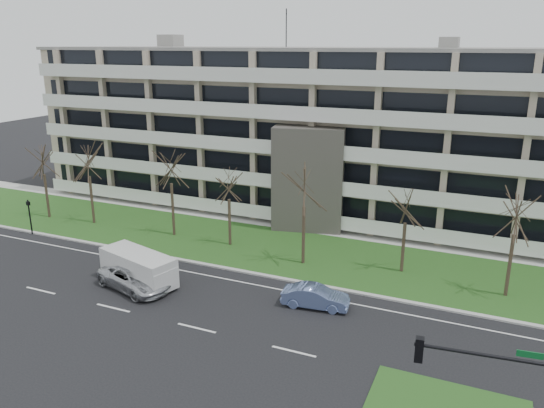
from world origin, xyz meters
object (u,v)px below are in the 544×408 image
at_px(blue_sedan, 315,297).
at_px(white_van, 139,266).
at_px(traffic_signal, 506,401).
at_px(silver_pickup, 134,278).
at_px(pedestrian_signal, 29,212).

relative_size(blue_sedan, white_van, 0.68).
bearing_deg(white_van, traffic_signal, -6.18).
xyz_separation_m(silver_pickup, blue_sedan, (11.82, 2.45, -0.08)).
bearing_deg(pedestrian_signal, blue_sedan, 6.01).
bearing_deg(traffic_signal, silver_pickup, 153.65).
bearing_deg(blue_sedan, silver_pickup, 94.11).
bearing_deg(blue_sedan, traffic_signal, -142.52).
bearing_deg(pedestrian_signal, traffic_signal, -7.92).
relative_size(silver_pickup, traffic_signal, 0.95).
relative_size(blue_sedan, traffic_signal, 0.71).
relative_size(silver_pickup, pedestrian_signal, 1.81).
height_order(silver_pickup, pedestrian_signal, pedestrian_signal).
bearing_deg(blue_sedan, pedestrian_signal, 76.77).
bearing_deg(white_van, silver_pickup, -64.60).
relative_size(white_van, traffic_signal, 1.05).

